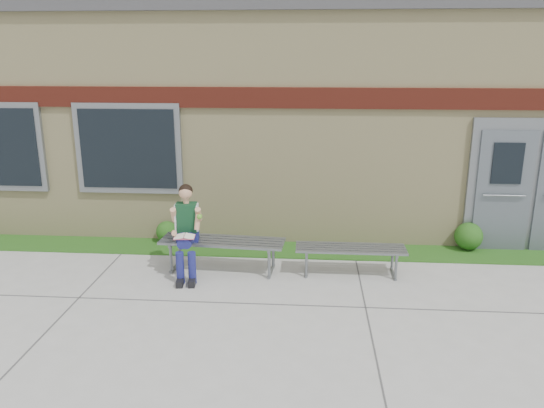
{
  "coord_description": "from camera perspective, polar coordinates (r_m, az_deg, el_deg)",
  "views": [
    {
      "loc": [
        0.22,
        -6.09,
        3.3
      ],
      "look_at": [
        -0.36,
        1.7,
        1.09
      ],
      "focal_mm": 35.0,
      "sensor_mm": 36.0,
      "label": 1
    }
  ],
  "objects": [
    {
      "name": "school_building",
      "position": [
        12.14,
        3.26,
        10.07
      ],
      "size": [
        16.2,
        6.22,
        4.2
      ],
      "color": "beige",
      "rests_on": "ground"
    },
    {
      "name": "ground",
      "position": [
        6.93,
        1.99,
        -12.67
      ],
      "size": [
        80.0,
        80.0,
        0.0
      ],
      "primitive_type": "plane",
      "color": "#9E9E99",
      "rests_on": "ground"
    },
    {
      "name": "bench_left",
      "position": [
        8.39,
        -5.35,
        -4.62
      ],
      "size": [
        1.97,
        0.68,
        0.5
      ],
      "rotation": [
        0.0,
        0.0,
        -0.07
      ],
      "color": "slate",
      "rests_on": "ground"
    },
    {
      "name": "bench_right",
      "position": [
        8.32,
        8.43,
        -5.27
      ],
      "size": [
        1.69,
        0.47,
        0.44
      ],
      "rotation": [
        0.0,
        0.0,
        -0.0
      ],
      "color": "slate",
      "rests_on": "ground"
    },
    {
      "name": "shrub_mid",
      "position": [
        9.81,
        -11.26,
        -2.92
      ],
      "size": [
        0.38,
        0.38,
        0.38
      ],
      "primitive_type": "sphere",
      "color": "#1D4E15",
      "rests_on": "grass_strip"
    },
    {
      "name": "girl",
      "position": [
        8.17,
        -9.19,
        -2.63
      ],
      "size": [
        0.51,
        0.83,
        1.41
      ],
      "rotation": [
        0.0,
        0.0,
        0.11
      ],
      "color": "#171655",
      "rests_on": "ground"
    },
    {
      "name": "grass_strip",
      "position": [
        9.3,
        2.65,
        -4.98
      ],
      "size": [
        16.0,
        0.8,
        0.02
      ],
      "primitive_type": "cube",
      "color": "#1D4E15",
      "rests_on": "ground"
    },
    {
      "name": "shrub_east",
      "position": [
        9.84,
        20.39,
        -3.26
      ],
      "size": [
        0.48,
        0.48,
        0.48
      ],
      "primitive_type": "sphere",
      "color": "#1D4E15",
      "rests_on": "grass_strip"
    }
  ]
}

